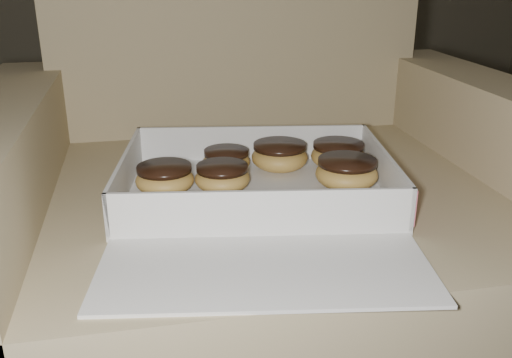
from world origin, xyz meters
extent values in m
cube|color=#94875E|center=(0.12, 0.23, 0.23)|extent=(0.80, 0.80, 0.47)
cube|color=#94875E|center=(-0.32, 0.23, 0.31)|extent=(0.13, 0.80, 0.62)
cube|color=#94875E|center=(0.55, 0.23, 0.31)|extent=(0.13, 0.80, 0.62)
cube|color=silver|center=(0.08, 0.16, 0.47)|extent=(0.47, 0.38, 0.01)
cube|color=silver|center=(0.11, 0.32, 0.51)|extent=(0.43, 0.07, 0.06)
cube|color=silver|center=(0.06, 0.01, 0.51)|extent=(0.43, 0.07, 0.06)
cube|color=silver|center=(-0.13, 0.19, 0.51)|extent=(0.06, 0.32, 0.06)
cube|color=silver|center=(0.29, 0.13, 0.51)|extent=(0.06, 0.32, 0.06)
cube|color=#E05A77|center=(0.30, 0.13, 0.51)|extent=(0.05, 0.31, 0.05)
cube|color=silver|center=(0.04, -0.09, 0.47)|extent=(0.44, 0.25, 0.01)
ellipsoid|color=gold|center=(0.23, 0.14, 0.50)|extent=(0.10, 0.10, 0.05)
cylinder|color=black|center=(0.23, 0.14, 0.52)|extent=(0.10, 0.10, 0.01)
ellipsoid|color=gold|center=(0.03, 0.17, 0.50)|extent=(0.09, 0.09, 0.04)
cylinder|color=black|center=(0.03, 0.17, 0.52)|extent=(0.08, 0.08, 0.01)
ellipsoid|color=gold|center=(0.14, 0.25, 0.50)|extent=(0.10, 0.10, 0.05)
cylinder|color=black|center=(0.14, 0.25, 0.52)|extent=(0.09, 0.09, 0.01)
ellipsoid|color=gold|center=(0.05, 0.26, 0.50)|extent=(0.08, 0.08, 0.04)
cylinder|color=black|center=(0.05, 0.26, 0.51)|extent=(0.08, 0.08, 0.01)
ellipsoid|color=gold|center=(-0.07, 0.18, 0.50)|extent=(0.10, 0.10, 0.05)
cylinder|color=black|center=(-0.07, 0.18, 0.52)|extent=(0.09, 0.09, 0.01)
ellipsoid|color=gold|center=(0.25, 0.24, 0.50)|extent=(0.10, 0.10, 0.05)
cylinder|color=black|center=(0.25, 0.24, 0.52)|extent=(0.09, 0.09, 0.01)
ellipsoid|color=black|center=(-0.11, 0.12, 0.48)|extent=(0.01, 0.01, 0.00)
ellipsoid|color=black|center=(0.22, 0.10, 0.48)|extent=(0.01, 0.01, 0.00)
ellipsoid|color=black|center=(0.09, 0.06, 0.48)|extent=(0.01, 0.01, 0.00)
ellipsoid|color=black|center=(-0.01, 0.09, 0.48)|extent=(0.01, 0.01, 0.00)
ellipsoid|color=black|center=(0.26, 0.00, 0.48)|extent=(0.01, 0.01, 0.00)
camera|label=1|loc=(-0.09, -0.70, 0.84)|focal=40.00mm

